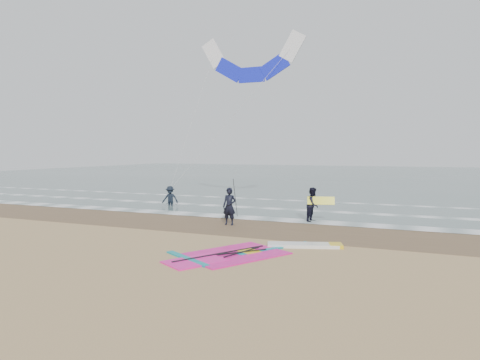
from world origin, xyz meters
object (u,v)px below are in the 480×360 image
at_px(windsurf_rig, 255,252).
at_px(person_walking, 313,205).
at_px(person_standing, 229,206).
at_px(person_wading, 170,193).
at_px(surf_kite, 251,63).

bearing_deg(windsurf_rig, person_walking, 86.64).
xyz_separation_m(person_standing, person_wading, (-6.23, 4.90, -0.07)).
xyz_separation_m(person_walking, person_wading, (-9.65, 2.50, -0.04)).
height_order(person_walking, surf_kite, surf_kite).
xyz_separation_m(windsurf_rig, surf_kite, (-4.73, 12.10, 8.97)).
distance_m(person_standing, person_walking, 4.18).
relative_size(person_standing, person_walking, 1.04).
bearing_deg(person_walking, surf_kite, 58.90).
relative_size(person_walking, person_wading, 1.05).
relative_size(windsurf_rig, person_standing, 3.14).
bearing_deg(person_standing, surf_kite, 102.37).
bearing_deg(windsurf_rig, person_wading, 133.90).
height_order(person_standing, surf_kite, surf_kite).
bearing_deg(windsurf_rig, surf_kite, 111.37).
xyz_separation_m(person_standing, person_walking, (3.42, 2.40, -0.04)).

